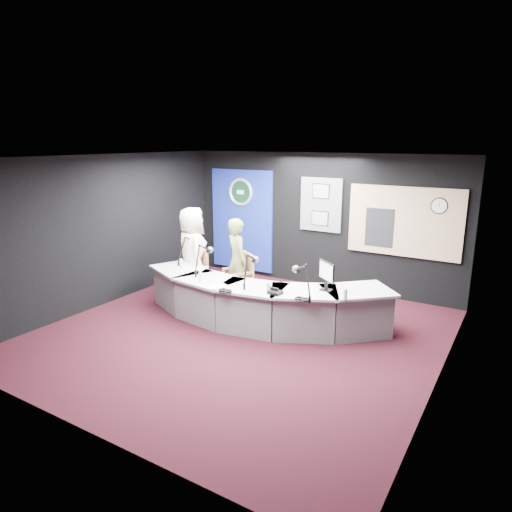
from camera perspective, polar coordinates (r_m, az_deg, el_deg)
The scene contains 33 objects.
ground at distance 7.50m, azimuth -1.89°, elevation -9.68°, with size 6.00×6.00×0.00m, color black.
ceiling at distance 6.86m, azimuth -2.09°, elevation 12.22°, with size 6.00×6.00×0.02m, color silver.
wall_back at distance 9.65m, azimuth 7.84°, elevation 4.35°, with size 6.00×0.02×2.80m, color black.
wall_front at distance 4.93m, azimuth -21.54°, elevation -6.30°, with size 6.00×0.02×2.80m, color black.
wall_left at distance 9.01m, azimuth -18.18°, elevation 3.06°, with size 0.02×6.00×2.80m, color black.
wall_right at distance 6.01m, azimuth 22.74°, elevation -2.78°, with size 0.02×6.00×2.80m, color black.
broadcast_desk at distance 7.82m, azimuth -0.01°, elevation -5.69°, with size 4.50×1.90×0.75m, color #B2B4B6, non-canonical shape.
backdrop_panel at distance 10.53m, azimuth -1.79°, elevation 4.49°, with size 1.60×0.05×2.30m, color navy.
agency_seal at distance 10.41m, azimuth -1.94°, elevation 7.99°, with size 0.63×0.63×0.07m, color silver.
seal_center at distance 10.41m, azimuth -1.92°, elevation 7.99°, with size 0.48×0.48×0.01m, color #0D321C.
pinboard at distance 9.55m, azimuth 8.12°, elevation 6.36°, with size 0.90×0.04×1.10m, color slate.
framed_photo_upper at distance 9.48m, azimuth 8.10°, elevation 8.02°, with size 0.34×0.02×0.27m, color gray.
framed_photo_lower at distance 9.56m, azimuth 7.99°, elevation 4.68°, with size 0.34×0.02×0.27m, color gray.
booth_window_frame at distance 9.05m, azimuth 18.02°, elevation 4.09°, with size 2.12×0.06×1.32m, color tan.
booth_glow at distance 9.04m, azimuth 18.00°, elevation 4.08°, with size 2.00×0.02×1.20m, color beige.
equipment_rack at distance 9.16m, azimuth 15.17°, elevation 3.45°, with size 0.55×0.02×0.75m, color black.
wall_clock at distance 8.86m, azimuth 21.93°, elevation 5.84°, with size 0.28×0.28×0.01m, color white.
armchair_left at distance 9.14m, azimuth -7.85°, elevation -2.24°, with size 0.52×0.52×0.93m, color #A9764D, non-canonical shape.
armchair_right at distance 8.72m, azimuth -2.32°, elevation -2.57°, with size 0.58×0.58×1.04m, color #A9764D, non-canonical shape.
draped_jacket at distance 9.35m, azimuth -7.80°, elevation -0.87°, with size 0.50×0.10×0.70m, color gray.
person_man at distance 9.03m, azimuth -7.95°, elevation 0.40°, with size 0.88×0.57×1.80m, color #F9E5C7.
person_woman at distance 8.63m, azimuth -2.34°, elevation -0.65°, with size 0.60×0.39×1.64m, color olive.
computer_monitor at distance 7.18m, azimuth 8.83°, elevation -1.86°, with size 0.43×0.03×0.30m, color black.
desk_phone at distance 7.03m, azimuth 2.43°, elevation -4.57°, with size 0.20×0.16×0.05m, color black.
headphones_near at distance 6.80m, azimuth 5.80°, elevation -5.36°, with size 0.20×0.20×0.03m, color black.
headphones_far at distance 7.15m, azimuth -3.88°, elevation -4.33°, with size 0.22×0.22×0.04m, color black.
paper_stack at distance 8.47m, azimuth -6.99°, elevation -1.53°, with size 0.21×0.30×0.00m, color white.
notepad at distance 7.41m, azimuth -4.74°, elevation -3.79°, with size 0.21×0.30×0.00m, color white.
boom_mic_a at distance 8.80m, azimuth -8.09°, elevation 1.04°, with size 0.26×0.72×0.60m, color black, non-canonical shape.
boom_mic_b at distance 8.13m, azimuth -6.64°, elevation -0.01°, with size 0.25×0.73×0.60m, color black, non-canonical shape.
boom_mic_c at distance 7.42m, azimuth -0.74°, elevation -1.32°, with size 0.27×0.72×0.60m, color black, non-canonical shape.
boom_mic_d at distance 6.89m, azimuth 5.85°, elevation -2.64°, with size 0.56×0.55×0.60m, color black, non-canonical shape.
water_bottles at distance 7.42m, azimuth -0.98°, elevation -3.02°, with size 3.25×0.50×0.18m, color silver, non-canonical shape.
Camera 1 is at (3.76, -5.73, 3.06)m, focal length 32.00 mm.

